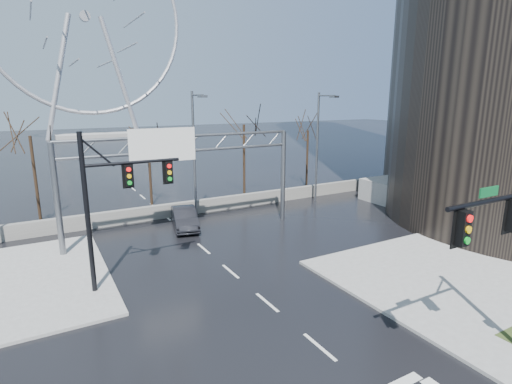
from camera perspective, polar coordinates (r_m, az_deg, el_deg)
ground at (r=16.89m, az=9.07°, el=-21.01°), size 260.00×260.00×0.00m
sidewalk_right_ext at (r=24.68m, az=24.92°, el=-10.42°), size 12.00×10.00×0.15m
sidewalk_far at (r=24.74m, az=-32.34°, el=-11.24°), size 10.00×12.00×0.15m
barrier_wall at (r=33.27m, az=-12.69°, el=-2.64°), size 52.00×0.50×1.10m
signal_mast_far at (r=20.52m, az=-20.00°, el=-0.61°), size 4.72×0.41×8.00m
sign_gantry at (r=27.47m, az=-10.86°, el=4.03°), size 16.36×0.40×7.60m
streetlight_mid at (r=31.15m, az=-8.66°, el=6.49°), size 0.50×2.55×10.00m
streetlight_right at (r=37.09m, az=9.08°, el=7.54°), size 0.50×2.55×10.00m
tree_left at (r=34.47m, az=-29.45°, el=5.73°), size 3.75×3.75×7.50m
tree_center at (r=36.65m, az=-15.12°, el=6.05°), size 3.25×3.25×6.50m
tree_right at (r=38.82m, az=-1.74°, el=8.43°), size 3.90×3.90×7.80m
tree_far_right at (r=43.57m, az=7.41°, el=7.79°), size 3.40×3.40×6.80m
ferris_wheel at (r=108.00m, az=-23.17°, el=21.11°), size 45.00×6.00×50.91m
car at (r=30.25m, az=-10.16°, el=-3.66°), size 2.62×4.96×1.55m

